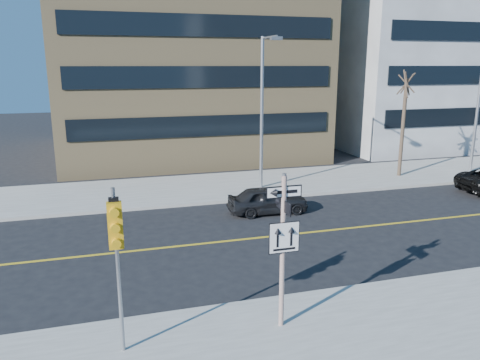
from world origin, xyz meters
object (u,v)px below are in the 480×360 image
object	(u,v)px
parked_car_a	(268,200)
street_tree_west	(406,86)
sign_pole	(283,243)
streetlight_a	(263,103)
traffic_signal	(116,239)

from	to	relation	value
parked_car_a	street_tree_west	world-z (taller)	street_tree_west
sign_pole	parked_car_a	size ratio (longest dim) A/B	1.09
street_tree_west	sign_pole	bearing A→B (deg)	-133.26
sign_pole	streetlight_a	xyz separation A→B (m)	(4.00, 13.27, 2.32)
traffic_signal	streetlight_a	bearing A→B (deg)	59.20
parked_car_a	traffic_signal	bearing A→B (deg)	145.56
sign_pole	street_tree_west	bearing A→B (deg)	46.74
traffic_signal	parked_car_a	world-z (taller)	traffic_signal
traffic_signal	streetlight_a	size ratio (longest dim) A/B	0.50
sign_pole	street_tree_west	xyz separation A→B (m)	(13.00, 13.81, 3.09)
parked_car_a	sign_pole	bearing A→B (deg)	164.10
streetlight_a	street_tree_west	xyz separation A→B (m)	(9.00, 0.54, 0.77)
street_tree_west	traffic_signal	bearing A→B (deg)	-140.61
parked_car_a	streetlight_a	distance (m)	5.71
traffic_signal	parked_car_a	bearing A→B (deg)	54.09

